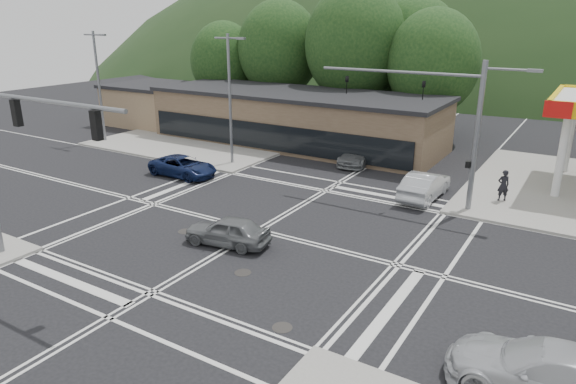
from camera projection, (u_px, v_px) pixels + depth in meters
The scene contains 21 objects.
ground at pixel (258, 230), 25.40m from camera, with size 120.00×120.00×0.00m, color black.
sidewalk_nw at pixel (215, 137), 44.91m from camera, with size 16.00×16.00×0.15m, color gray.
commercial_row at pixel (295, 119), 42.43m from camera, with size 24.00×8.00×4.00m, color brown.
commercial_nw at pixel (156, 105), 50.42m from camera, with size 8.00×7.00×3.60m, color #846B4F.
hill_north at pixel (526, 73), 97.98m from camera, with size 252.00×126.00×140.00m, color #1F3718.
tree_n_a at pixel (279, 49), 49.39m from camera, with size 8.00×8.00×11.75m.
tree_n_b at pixel (356, 44), 45.22m from camera, with size 9.00×9.00×12.98m.
tree_n_c at pixel (433, 62), 42.17m from camera, with size 7.60×7.60×10.87m.
tree_n_d at pixel (224, 61), 51.98m from camera, with size 6.80×6.80×9.76m.
tree_n_e at pixel (414, 51), 46.67m from camera, with size 8.40×8.40×11.98m.
streetlight_nw at pixel (230, 93), 35.21m from camera, with size 2.50×0.25×9.00m.
streetlight_w at pixel (99, 81), 41.90m from camera, with size 2.50×0.25×9.00m.
signal_mast_ne at pixel (454, 116), 26.94m from camera, with size 11.65×0.30×8.00m.
signal_mast_sw at pixel (5, 147), 20.30m from camera, with size 9.14×0.28×8.00m.
car_blue_west at pixel (183, 166), 33.93m from camera, with size 2.20×4.77×1.33m, color #0E1940.
car_grey_center at pixel (227, 231), 23.62m from camera, with size 1.61×4.01×1.37m, color slate.
car_silver_east at pixel (550, 373), 14.00m from camera, with size 2.25×5.54×1.61m, color #B2B4BA.
car_queue_a at pixel (425, 185), 29.68m from camera, with size 1.66×4.77×1.57m, color #ACAFB3.
car_queue_b at pixel (393, 151), 37.41m from camera, with size 1.84×4.57×1.56m, color silver.
car_northbound at pixel (358, 154), 36.83m from camera, with size 1.93×4.75×1.38m, color slate.
pedestrian at pixel (503, 185), 28.85m from camera, with size 0.65×0.43×1.79m, color black.
Camera 1 is at (13.53, -19.19, 9.99)m, focal length 32.00 mm.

